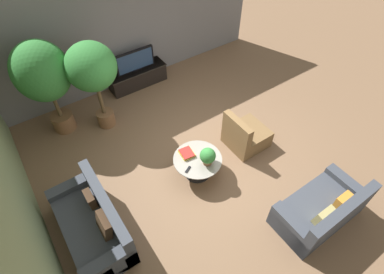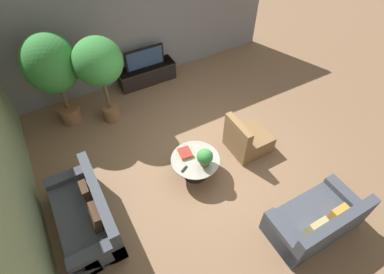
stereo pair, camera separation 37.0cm
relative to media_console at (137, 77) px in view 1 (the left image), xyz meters
The scene contains 15 objects.
ground_plane 2.95m from the media_console, 90.30° to the right, with size 24.00×24.00×0.00m, color brown.
back_wall_stone 1.30m from the media_console, 92.73° to the left, with size 7.40×0.12×3.00m, color slate.
side_wall_left 4.45m from the media_console, 140.08° to the right, with size 0.12×7.40×3.00m, color gray.
media_console is the anchor object (origin of this frame).
television 0.48m from the media_console, 90.00° to the right, with size 1.02×0.13×0.53m.
coffee_table 3.25m from the media_console, 96.56° to the right, with size 0.94×0.94×0.45m.
couch_by_wall 4.13m from the media_console, 127.55° to the right, with size 0.84×1.78×0.84m.
couch_near_entry 5.31m from the media_console, 81.26° to the right, with size 1.57×0.84×0.84m.
armchair_wicker 3.31m from the media_console, 74.23° to the right, with size 0.80×0.76×0.86m.
potted_palm_tall 2.50m from the media_console, 166.93° to the right, with size 1.10×1.10×2.16m.
potted_palm_corner 2.01m from the media_console, 144.64° to the right, with size 1.00×1.00×2.05m.
potted_plant_tabletop 3.45m from the media_console, 94.63° to the right, with size 0.30×0.30×0.36m.
book_stack 3.07m from the media_console, 98.97° to the right, with size 0.27×0.31×0.06m.
remote_black 3.42m from the media_console, 101.31° to the right, with size 0.04×0.16×0.02m, color black.
remote_silver 3.29m from the media_console, 91.41° to the right, with size 0.04×0.16×0.02m, color gray.
Camera 1 is at (-2.44, -3.13, 4.93)m, focal length 28.00 mm.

